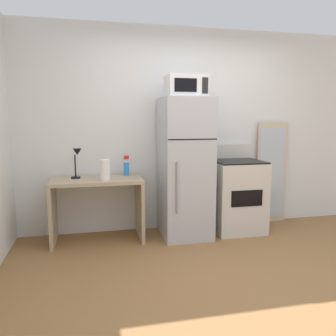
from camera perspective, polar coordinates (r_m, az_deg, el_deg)
The scene contains 10 objects.
ground_plane at distance 3.24m, azimuth 11.39°, elevation -18.30°, with size 12.00×12.00×0.00m, color olive.
wall_back_white at distance 4.51m, azimuth 3.01°, elevation 6.43°, with size 5.00×0.10×2.60m, color silver.
desk at distance 4.10m, azimuth -11.88°, elevation -5.01°, with size 1.06×0.56×0.75m.
desk_lamp at distance 4.08m, azimuth -15.17°, elevation 1.61°, with size 0.14×0.12×0.35m.
paper_towel_roll at distance 3.89m, azimuth -10.62°, elevation -0.34°, with size 0.11×0.11×0.24m, color white.
spray_bottle at distance 4.20m, azimuth -7.04°, elevation 0.06°, with size 0.06×0.06×0.25m.
refrigerator at distance 4.13m, azimuth 2.86°, elevation -0.04°, with size 0.58×0.68×1.69m.
microwave at distance 4.09m, azimuth 3.04°, elevation 13.59°, with size 0.46×0.35×0.26m.
oven_range at distance 4.47m, azimuth 11.49°, elevation -4.53°, with size 0.63×0.61×1.10m.
leaning_mirror at distance 4.93m, azimuth 17.05°, elevation -0.77°, with size 0.44×0.03×1.40m.
Camera 1 is at (-1.22, -2.64, 1.44)m, focal length 36.06 mm.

